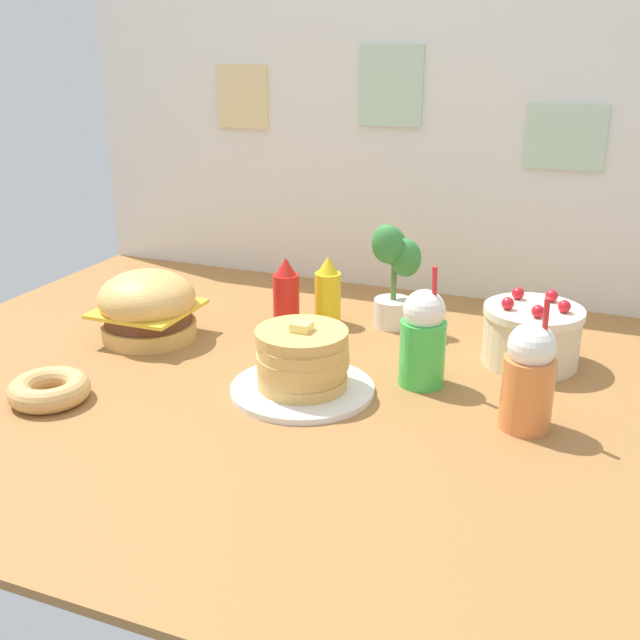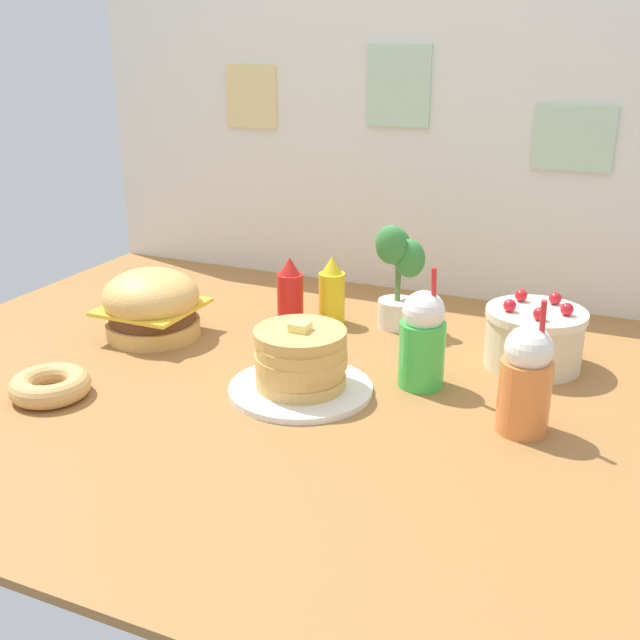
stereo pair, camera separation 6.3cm
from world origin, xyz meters
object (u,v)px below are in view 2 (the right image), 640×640
cream_soda_cup (422,340)px  layer_cake (534,337)px  burger (152,305)px  pancake_stack (301,365)px  potted_plant (398,273)px  ketchup_bottle (290,293)px  donut_pink_glaze (50,385)px  orange_float_cup (526,380)px  mustard_bottle (332,292)px

cream_soda_cup → layer_cake: bearing=45.1°
layer_cake → cream_soda_cup: (-0.24, -0.24, 0.04)m
burger → pancake_stack: (0.57, -0.17, -0.02)m
potted_plant → ketchup_bottle: bearing=-161.1°
donut_pink_glaze → ketchup_bottle: bearing=65.8°
ketchup_bottle → pancake_stack: bearing=-60.9°
orange_float_cup → ketchup_bottle: bearing=152.5°
ketchup_bottle → cream_soda_cup: bearing=-28.1°
pancake_stack → mustard_bottle: mustard_bottle is taller
cream_soda_cup → donut_pink_glaze: bearing=-151.9°
layer_cake → mustard_bottle: 0.64m
orange_float_cup → donut_pink_glaze: bearing=-164.8°
mustard_bottle → donut_pink_glaze: bearing=-119.3°
layer_cake → ketchup_bottle: size_ratio=1.25×
mustard_bottle → orange_float_cup: orange_float_cup is taller
pancake_stack → donut_pink_glaze: bearing=-153.5°
layer_cake → potted_plant: potted_plant is taller
pancake_stack → layer_cake: (0.51, 0.40, 0.01)m
layer_cake → pancake_stack: bearing=-141.4°
burger → orange_float_cup: orange_float_cup is taller
pancake_stack → ketchup_bottle: (-0.24, 0.43, 0.03)m
burger → ketchup_bottle: size_ratio=1.33×
cream_soda_cup → donut_pink_glaze: size_ratio=1.61×
burger → layer_cake: bearing=12.2°
orange_float_cup → donut_pink_glaze: 1.15m
burger → pancake_stack: size_ratio=0.78×
orange_float_cup → mustard_bottle: bearing=145.0°
cream_soda_cup → donut_pink_glaze: 0.94m
ketchup_bottle → potted_plant: size_ratio=0.66×
layer_cake → burger: bearing=-167.8°
layer_cake → mustard_bottle: mustard_bottle is taller
pancake_stack → mustard_bottle: bearing=104.3°
layer_cake → cream_soda_cup: 0.35m
layer_cake → ketchup_bottle: (-0.75, 0.03, 0.02)m
ketchup_bottle → orange_float_cup: (0.79, -0.41, 0.03)m
burger → ketchup_bottle: 0.42m
burger → orange_float_cup: bearing=-7.6°
pancake_stack → orange_float_cup: orange_float_cup is taller
burger → pancake_stack: burger is taller
layer_cake → cream_soda_cup: cream_soda_cup is taller
potted_plant → donut_pink_glaze: bearing=-127.7°
mustard_bottle → potted_plant: size_ratio=0.66×
burger → ketchup_bottle: ketchup_bottle is taller
burger → potted_plant: 0.74m
orange_float_cup → potted_plant: potted_plant is taller
burger → cream_soda_cup: bearing=-0.7°
donut_pink_glaze → orange_float_cup: bearing=15.2°
mustard_bottle → ketchup_bottle: bearing=-151.5°
ketchup_bottle → orange_float_cup: orange_float_cup is taller
cream_soda_cup → potted_plant: size_ratio=0.98×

